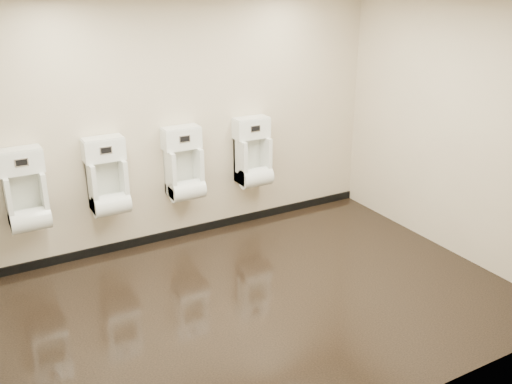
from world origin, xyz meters
TOP-DOWN VIEW (x-y plane):
  - ground at (0.00, 0.00)m, footprint 5.00×3.50m
  - back_wall at (0.00, 1.75)m, footprint 5.00×0.02m
  - front_wall at (0.00, -1.75)m, footprint 5.00×0.02m
  - right_wall at (2.50, 0.00)m, footprint 0.02×3.50m
  - skirting_back at (0.00, 1.74)m, footprint 5.00×0.02m
  - urinal_0 at (-1.75, 1.60)m, footprint 0.44×0.33m
  - urinal_1 at (-0.92, 1.60)m, footprint 0.44×0.33m
  - urinal_2 at (-0.04, 1.60)m, footprint 0.44×0.33m
  - urinal_3 at (0.87, 1.60)m, footprint 0.44×0.33m

SIDE VIEW (x-z plane):
  - ground at x=0.00m, z-range 0.00..0.00m
  - skirting_back at x=0.00m, z-range 0.00..0.10m
  - urinal_0 at x=-1.75m, z-range 0.48..1.31m
  - urinal_1 at x=-0.92m, z-range 0.48..1.31m
  - urinal_2 at x=-0.04m, z-range 0.48..1.31m
  - urinal_3 at x=0.87m, z-range 0.48..1.31m
  - back_wall at x=0.00m, z-range 0.00..2.80m
  - front_wall at x=0.00m, z-range 0.00..2.80m
  - right_wall at x=2.50m, z-range 0.00..2.80m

